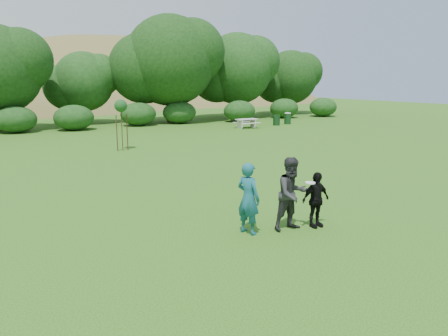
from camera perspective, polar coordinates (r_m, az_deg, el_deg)
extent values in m
plane|color=#19470C|center=(12.25, 7.58, -7.45)|extent=(120.00, 120.00, 0.00)
imported|color=#165667|center=(11.31, 3.20, -3.99)|extent=(0.62, 0.78, 1.88)
imported|color=#28282B|center=(11.71, 8.88, -3.35)|extent=(1.00, 0.81, 1.97)
imported|color=black|center=(12.09, 11.89, -4.08)|extent=(0.91, 0.40, 1.52)
cylinder|color=#133417|center=(38.24, 6.87, 6.23)|extent=(0.60, 0.60, 0.90)
cylinder|color=white|center=(11.68, 11.19, -1.90)|extent=(0.27, 0.27, 0.03)
cylinder|color=#3B2C17|center=(25.15, -13.20, 5.07)|extent=(0.05, 0.05, 2.50)
sphere|color=#19481B|center=(25.04, -13.33, 7.92)|extent=(0.70, 0.70, 0.70)
cylinder|color=#3B2C17|center=(25.08, -13.82, 4.45)|extent=(0.06, 0.06, 2.00)
cylinder|color=#3A2B16|center=(25.28, -12.53, 4.56)|extent=(0.06, 0.06, 2.00)
cube|color=#B4B0A6|center=(35.82, 2.98, 6.37)|extent=(1.80, 0.75, 0.08)
cube|color=beige|center=(35.49, 2.11, 5.72)|extent=(0.10, 0.70, 0.68)
cube|color=beige|center=(36.23, 3.81, 5.82)|extent=(0.10, 0.70, 0.68)
cube|color=#BAB6AC|center=(35.36, 3.53, 5.84)|extent=(1.80, 0.28, 0.06)
cube|color=#B8B4AA|center=(36.34, 2.42, 6.01)|extent=(1.80, 0.28, 0.06)
cylinder|color=#14391A|center=(39.45, 8.30, 6.36)|extent=(0.60, 0.60, 0.90)
ellipsoid|color=#949494|center=(39.41, 8.32, 7.08)|extent=(0.60, 0.60, 0.20)
ellipsoid|color=olive|center=(87.33, -13.19, -0.78)|extent=(100.00, 64.00, 52.00)
ellipsoid|color=olive|center=(79.10, -3.68, 3.90)|extent=(60.00, 44.00, 24.00)
cylinder|color=#3A2616|center=(38.10, -27.13, 6.46)|extent=(0.68, 0.68, 2.80)
cylinder|color=#3A2616|center=(41.30, -17.63, 7.13)|extent=(0.60, 0.60, 2.27)
sphere|color=#194214|center=(41.21, -17.85, 10.70)|extent=(5.22, 5.22, 5.22)
cylinder|color=#3A2616|center=(40.85, -6.95, 8.27)|extent=(0.76, 0.76, 3.32)
sphere|color=#194214|center=(40.82, -7.09, 13.75)|extent=(8.12, 8.12, 8.12)
cylinder|color=#3A2616|center=(45.70, 1.69, 8.48)|extent=(0.71, 0.71, 2.97)
sphere|color=#194214|center=(45.64, 1.72, 12.83)|extent=(7.19, 7.19, 7.19)
cylinder|color=#3A2616|center=(51.36, 8.56, 8.41)|extent=(0.62, 0.62, 2.45)
sphere|color=#194214|center=(51.29, 8.66, 11.63)|extent=(6.03, 6.03, 6.03)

